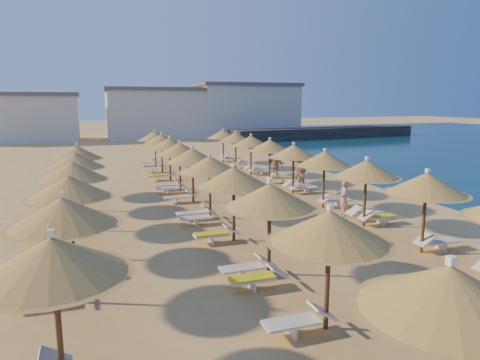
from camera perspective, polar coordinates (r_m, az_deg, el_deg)
name	(u,v)px	position (r m, az deg, el deg)	size (l,w,h in m)	color
ground	(265,225)	(18.80, 3.29, -6.04)	(220.00, 220.00, 0.00)	tan
jetty	(326,133)	(65.04, 11.39, 6.20)	(30.00, 4.00, 1.50)	black
hotel_blocks	(156,113)	(64.82, -11.12, 8.81)	(48.11, 8.84, 8.10)	beige
parasol_row_east	(325,160)	(21.76, 11.20, 2.68)	(2.94, 37.61, 3.04)	brown
parasol_row_west	(210,165)	(19.46, -4.07, 1.95)	(2.94, 37.61, 3.04)	brown
parasol_row_inland	(71,179)	(17.11, -21.60, 0.06)	(2.94, 20.28, 3.04)	brown
loungers	(244,209)	(20.06, 0.51, -3.95)	(14.91, 36.12, 0.66)	silver
beachgoer_c	(275,166)	(29.87, 4.71, 1.92)	(1.08, 0.45, 1.84)	tan
beachgoer_b	(301,174)	(26.40, 8.13, 0.76)	(0.91, 0.71, 1.87)	tan
beachgoer_a	(344,198)	(20.58, 13.64, -2.34)	(0.64, 0.42, 1.76)	tan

